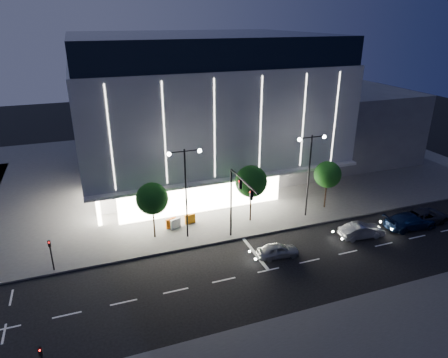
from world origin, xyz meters
TOP-DOWN VIEW (x-y plane):
  - ground at (0.00, 0.00)m, footprint 160.00×160.00m
  - sidewalk_museum at (5.00, 24.00)m, footprint 70.00×40.00m
  - sidewalk_near at (5.00, -12.00)m, footprint 70.00×10.00m
  - museum at (2.98, 22.31)m, footprint 30.00×25.80m
  - annex_building at (26.00, 24.00)m, footprint 16.00×20.00m
  - traffic_mast at (1.00, 3.34)m, footprint 0.33×5.89m
  - street_lamp_west at (-3.00, 6.00)m, footprint 3.16×0.36m
  - street_lamp_east at (10.00, 6.00)m, footprint 3.16×0.36m
  - ped_signal_far at (-15.00, 4.50)m, footprint 0.22×0.24m
  - tree_left at (-5.97, 7.02)m, footprint 3.02×3.02m
  - tree_mid at (4.03, 7.02)m, footprint 3.25×3.25m
  - tree_right at (13.03, 7.02)m, footprint 2.91×2.91m
  - car_lead at (3.68, 0.08)m, footprint 3.92×1.89m
  - car_second at (12.82, 0.36)m, footprint 4.50×1.94m
  - car_third at (18.59, 0.21)m, footprint 5.55×2.49m
  - car_fourth at (20.77, 0.63)m, footprint 5.52×2.70m
  - barrier_a at (-4.11, 8.30)m, footprint 1.12×0.63m
  - barrier_b at (-3.70, 8.04)m, footprint 1.12×0.63m
  - barrier_c at (-2.06, 8.50)m, footprint 1.12×0.35m

SIDE VIEW (x-z plane):
  - ground at x=0.00m, z-range 0.00..0.00m
  - sidewalk_museum at x=5.00m, z-range 0.00..0.15m
  - sidewalk_near at x=5.00m, z-range 0.00..0.15m
  - car_lead at x=3.68m, z-range 0.00..1.29m
  - barrier_a at x=-4.11m, z-range 0.15..1.15m
  - barrier_b at x=-3.70m, z-range 0.15..1.15m
  - barrier_c at x=-2.06m, z-range 0.15..1.15m
  - car_second at x=12.82m, z-range 0.00..1.44m
  - car_fourth at x=20.77m, z-range 0.00..1.51m
  - car_third at x=18.59m, z-range 0.00..1.58m
  - ped_signal_far at x=-15.00m, z-range 0.39..3.39m
  - tree_right at x=13.03m, z-range 1.13..6.64m
  - tree_left at x=-5.97m, z-range 1.17..6.90m
  - tree_mid at x=4.03m, z-range 1.26..7.41m
  - annex_building at x=26.00m, z-range 0.00..10.00m
  - traffic_mast at x=1.00m, z-range 1.49..8.56m
  - street_lamp_west at x=-3.00m, z-range 1.46..10.46m
  - street_lamp_east at x=10.00m, z-range 1.46..10.46m
  - museum at x=2.98m, z-range 0.27..18.27m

